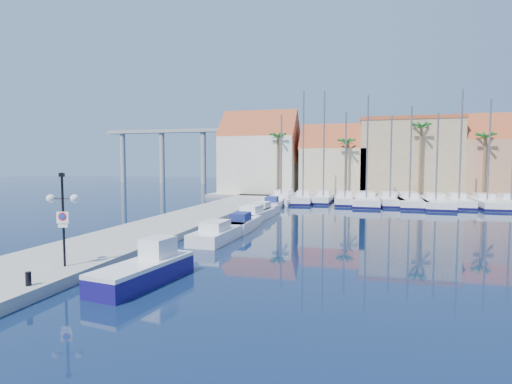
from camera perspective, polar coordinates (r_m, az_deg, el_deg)
ground at (r=18.71m, az=-4.01°, el=-12.12°), size 260.00×260.00×0.00m
quay_west at (r=34.25m, az=-11.24°, el=-4.35°), size 6.00×77.00×0.50m
shore_north at (r=65.38m, az=18.08°, el=-0.50°), size 54.00×16.00×0.50m
lamp_post at (r=20.17m, az=-25.89°, el=-1.69°), size 1.43×0.67×4.32m
bollard at (r=18.06m, az=-29.75°, el=-10.71°), size 0.22×0.22×0.54m
fishing_boat at (r=18.41m, az=-15.49°, el=-10.55°), size 2.58×5.49×1.85m
motorboat_west_0 at (r=27.44m, az=-5.40°, el=-5.83°), size 2.31×6.41×1.40m
motorboat_west_1 at (r=31.75m, az=-1.98°, el=-4.46°), size 1.81×5.60×1.40m
motorboat_west_2 at (r=37.16m, az=-0.33°, el=-3.22°), size 2.75×6.89×1.40m
motorboat_west_3 at (r=40.45m, az=1.06°, el=-2.62°), size 2.31×5.97×1.40m
motorboat_west_4 at (r=46.87m, az=2.35°, el=-1.71°), size 2.24×6.10×1.40m
motorboat_west_5 at (r=51.48m, az=4.35°, el=-1.20°), size 2.27×5.58×1.40m
sailboat_0 at (r=54.18m, az=3.77°, el=-0.88°), size 3.37×10.88×11.69m
sailboat_1 at (r=53.70m, az=6.75°, el=-0.87°), size 2.94×9.35×14.63m
sailboat_2 at (r=54.47m, az=9.65°, el=-0.79°), size 2.41×8.17×14.70m
sailboat_3 at (r=53.29m, az=12.58°, el=-1.02°), size 2.61×9.14×11.74m
sailboat_4 at (r=52.91m, az=15.47°, el=-1.12°), size 3.31×11.90×13.70m
sailboat_5 at (r=53.85m, az=18.51°, el=-1.10°), size 3.13×10.22×11.24m
sailboat_6 at (r=53.59m, az=20.98°, el=-1.20°), size 3.23×12.00×12.25m
sailboat_7 at (r=53.09m, az=24.20°, el=-1.34°), size 3.91×12.11×11.24m
sailboat_8 at (r=54.75m, az=26.91°, el=-1.20°), size 3.09×9.62×14.06m
sailboat_9 at (r=55.17m, az=29.97°, el=-1.30°), size 3.09×10.43×12.75m
sailboat_10 at (r=56.19m, az=32.49°, el=-1.29°), size 2.59×8.73×11.87m
building_0 at (r=65.96m, az=0.58°, el=5.19°), size 12.30×9.00×13.50m
building_1 at (r=64.16m, az=11.07°, el=4.05°), size 10.30×8.00×11.00m
building_2 at (r=65.47m, az=20.82°, el=4.70°), size 14.20×10.20×11.50m
building_3 at (r=66.91m, az=31.20°, el=4.02°), size 10.30×8.00×12.00m
palm_0 at (r=60.32m, az=3.17°, el=7.72°), size 2.60×2.60×10.15m
palm_1 at (r=59.15m, az=12.78°, el=6.79°), size 2.60×2.60×9.15m
palm_2 at (r=59.83m, az=22.53°, el=8.35°), size 2.60×2.60×11.15m
palm_3 at (r=61.36m, az=29.96°, el=6.69°), size 2.60×2.60×9.65m
viaduct at (r=108.81m, az=-10.04°, el=6.64°), size 48.00×2.20×14.45m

